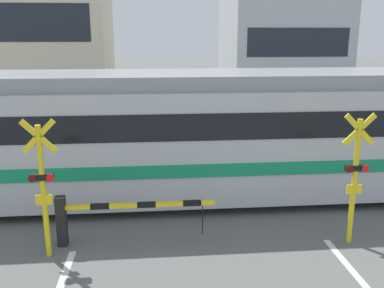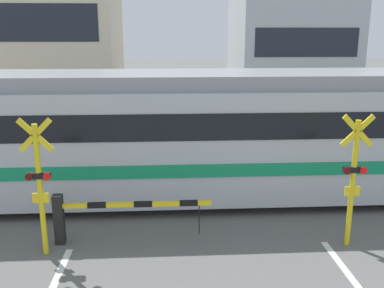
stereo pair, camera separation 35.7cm
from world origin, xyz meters
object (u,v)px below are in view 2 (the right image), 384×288
(commuter_train, at_px, (195,132))
(crossing_signal_right, at_px, (353,175))
(crossing_barrier_near, at_px, (96,212))
(pedestrian, at_px, (151,120))
(crossing_barrier_far, at_px, (249,144))
(crossing_signal_left, at_px, (40,181))

(commuter_train, xyz_separation_m, crossing_signal_right, (3.06, -3.03, -0.27))
(crossing_barrier_near, height_order, crossing_signal_right, crossing_signal_right)
(crossing_signal_right, distance_m, pedestrian, 10.12)
(commuter_train, relative_size, pedestrian, 11.44)
(crossing_signal_right, xyz_separation_m, pedestrian, (-4.46, 9.07, -0.59))
(commuter_train, height_order, crossing_barrier_far, commuter_train)
(crossing_barrier_far, bearing_deg, crossing_signal_right, -80.52)
(crossing_barrier_near, relative_size, crossing_barrier_far, 1.00)
(commuter_train, relative_size, crossing_barrier_far, 5.73)
(crossing_barrier_far, bearing_deg, commuter_train, -125.24)
(crossing_signal_left, bearing_deg, crossing_signal_right, 0.00)
(commuter_train, relative_size, crossing_signal_left, 6.76)
(crossing_barrier_near, relative_size, pedestrian, 2.00)
(crossing_barrier_far, distance_m, crossing_signal_left, 8.04)
(crossing_signal_left, bearing_deg, crossing_barrier_far, 48.16)
(pedestrian, bearing_deg, crossing_barrier_near, -95.79)
(commuter_train, distance_m, crossing_signal_left, 4.46)
(crossing_barrier_far, bearing_deg, pedestrian, 138.01)
(crossing_barrier_near, height_order, crossing_signal_left, crossing_signal_left)
(commuter_train, height_order, pedestrian, commuter_train)
(crossing_barrier_near, bearing_deg, crossing_signal_right, -4.54)
(commuter_train, distance_m, crossing_signal_right, 4.31)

